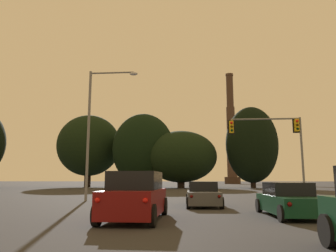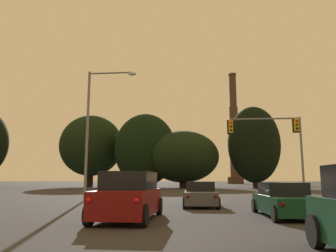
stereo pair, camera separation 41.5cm
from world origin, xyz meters
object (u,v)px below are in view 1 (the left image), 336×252
object	(u,v)px
sedan_right_lane_second	(289,201)
traffic_light_overhead_right	(277,136)
sedan_center_lane_front	(203,195)
suv_left_lane_second	(136,196)
smokestack	(231,139)
street_lamp	(96,120)

from	to	relation	value
sedan_right_lane_second	traffic_light_overhead_right	distance (m)	14.10
sedan_center_lane_front	suv_left_lane_second	world-z (taller)	suv_left_lane_second
sedan_right_lane_second	suv_left_lane_second	bearing A→B (deg)	-167.05
sedan_right_lane_second	sedan_center_lane_front	xyz separation A→B (m)	(-3.56, 5.21, 0.00)
sedan_center_lane_front	sedan_right_lane_second	bearing A→B (deg)	-57.65
smokestack	suv_left_lane_second	bearing A→B (deg)	-98.20
street_lamp	traffic_light_overhead_right	bearing A→B (deg)	14.79
traffic_light_overhead_right	street_lamp	bearing A→B (deg)	-165.21
sedan_right_lane_second	sedan_center_lane_front	world-z (taller)	same
traffic_light_overhead_right	smokestack	world-z (taller)	smokestack
sedan_center_lane_front	smokestack	xyz separation A→B (m)	(12.94, 102.15, 15.67)
sedan_right_lane_second	traffic_light_overhead_right	xyz separation A→B (m)	(2.85, 13.06, 4.48)
sedan_right_lane_second	smokestack	world-z (taller)	smokestack
sedan_right_lane_second	suv_left_lane_second	size ratio (longest dim) A/B	0.97
smokestack	street_lamp	bearing A→B (deg)	-102.01
suv_left_lane_second	sedan_right_lane_second	bearing A→B (deg)	15.39
suv_left_lane_second	street_lamp	xyz separation A→B (m)	(-5.15, 10.97, 5.13)
sedan_center_lane_front	suv_left_lane_second	xyz separation A→B (m)	(-2.77, -6.90, 0.23)
sedan_center_lane_front	smokestack	distance (m)	104.15
sedan_center_lane_front	suv_left_lane_second	size ratio (longest dim) A/B	0.97
sedan_center_lane_front	traffic_light_overhead_right	distance (m)	11.08
sedan_center_lane_front	traffic_light_overhead_right	world-z (taller)	traffic_light_overhead_right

